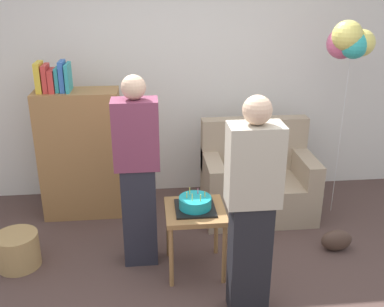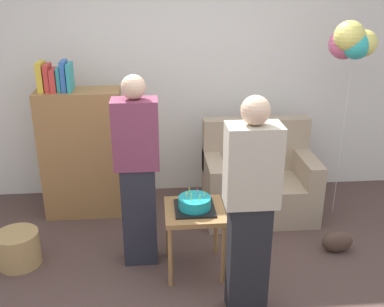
% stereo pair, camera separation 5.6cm
% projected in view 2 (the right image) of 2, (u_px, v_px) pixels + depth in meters
% --- Properties ---
extents(ground_plane, '(8.00, 8.00, 0.00)m').
position_uv_depth(ground_plane, '(210.00, 303.00, 3.41)').
color(ground_plane, '#4C3833').
extents(wall_back, '(6.00, 0.10, 2.70)m').
position_uv_depth(wall_back, '(188.00, 72.00, 4.81)').
color(wall_back, silver).
rests_on(wall_back, ground_plane).
extents(couch, '(1.10, 0.70, 0.96)m').
position_uv_depth(couch, '(258.00, 182.00, 4.60)').
color(couch, gray).
rests_on(couch, ground_plane).
extents(bookshelf, '(0.80, 0.36, 1.58)m').
position_uv_depth(bookshelf, '(82.00, 151.00, 4.49)').
color(bookshelf, olive).
rests_on(bookshelf, ground_plane).
extents(side_table, '(0.48, 0.48, 0.57)m').
position_uv_depth(side_table, '(195.00, 218.00, 3.64)').
color(side_table, olive).
rests_on(side_table, ground_plane).
extents(birthday_cake, '(0.32, 0.32, 0.17)m').
position_uv_depth(birthday_cake, '(195.00, 204.00, 3.59)').
color(birthday_cake, black).
rests_on(birthday_cake, side_table).
extents(person_blowing_candles, '(0.36, 0.22, 1.63)m').
position_uv_depth(person_blowing_candles, '(137.00, 172.00, 3.63)').
color(person_blowing_candles, '#23232D').
rests_on(person_blowing_candles, ground_plane).
extents(person_holding_cake, '(0.36, 0.22, 1.63)m').
position_uv_depth(person_holding_cake, '(250.00, 210.00, 3.05)').
color(person_holding_cake, black).
rests_on(person_holding_cake, ground_plane).
extents(wicker_basket, '(0.36, 0.36, 0.30)m').
position_uv_depth(wicker_basket, '(18.00, 249.00, 3.82)').
color(wicker_basket, '#A88451').
rests_on(wicker_basket, ground_plane).
extents(handbag, '(0.28, 0.14, 0.20)m').
position_uv_depth(handbag, '(337.00, 242.00, 4.01)').
color(handbag, '#473328').
rests_on(handbag, ground_plane).
extents(balloon_bunch, '(0.40, 0.38, 1.95)m').
position_uv_depth(balloon_bunch, '(352.00, 42.00, 4.02)').
color(balloon_bunch, silver).
rests_on(balloon_bunch, ground_plane).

